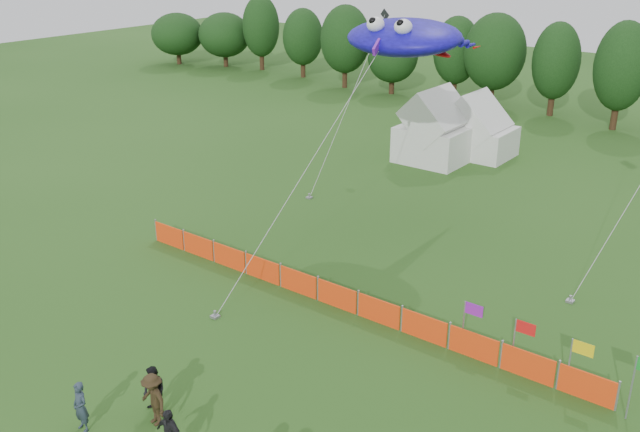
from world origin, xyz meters
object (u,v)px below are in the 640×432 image
Objects in this scene: tent_right at (478,132)px; spectator_b at (154,390)px; spectator_c at (153,400)px; stingray_kite at (409,37)px; barrier_fence at (337,296)px; spectator_a at (81,407)px; tent_left at (436,132)px.

spectator_b is (4.37, -31.53, -0.81)m from tent_right.
stingray_kite reaches higher than spectator_c.
tent_right reaches higher than barrier_fence.
spectator_a is 0.95× the size of spectator_c.
spectator_b is (1.09, 1.91, -0.01)m from spectator_a.
spectator_a is at bearing -98.46° from barrier_fence.
tent_left is 0.21× the size of stingray_kite.
spectator_b reaches higher than barrier_fence.
spectator_c is at bearing -81.49° from tent_right.
tent_left is 2.64× the size of spectator_b.
spectator_c is (6.47, -29.12, -1.05)m from tent_left.
tent_right is at bearing 99.53° from spectator_a.
spectator_c is at bearing -40.63° from spectator_b.
tent_right is 31.84m from spectator_b.
spectator_b is at bearing -93.32° from barrier_fence.
spectator_c is at bearing -90.72° from barrier_fence.
spectator_b is 0.93× the size of spectator_c.
spectator_c is at bearing -81.44° from stingray_kite.
barrier_fence is at bearing -77.80° from tent_right.
barrier_fence is 10.95m from spectator_a.
spectator_b is at bearing 145.92° from spectator_c.
stingray_kite is at bearing -70.34° from tent_left.
spectator_a is 1.02× the size of spectator_b.
tent_left is 31.07m from spectator_a.
tent_right is 15.16m from stingray_kite.
spectator_c is at bearing 49.67° from spectator_a.
tent_right is at bearing 102.20° from barrier_fence.
spectator_b is 0.55m from spectator_c.
stingray_kite reaches higher than spectator_a.
stingray_kite is at bearing 107.02° from barrier_fence.
barrier_fence is at bearing 85.47° from spectator_a.
tent_left reaches higher than barrier_fence.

